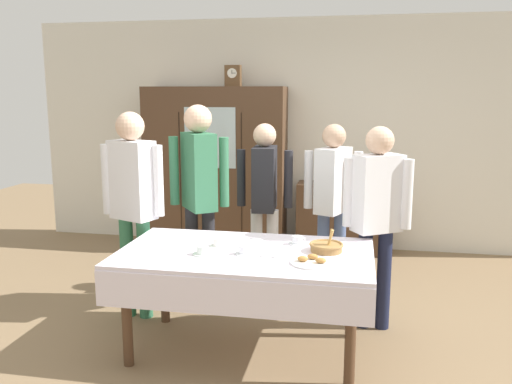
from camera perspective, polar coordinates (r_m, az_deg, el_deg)
name	(u,v)px	position (r m, az deg, el deg)	size (l,w,h in m)	color
ground_plane	(251,338)	(4.24, -0.52, -15.29)	(12.00, 12.00, 0.00)	#846B4C
back_wall	(294,135)	(6.45, 4.10, 6.14)	(6.40, 0.10, 2.70)	silver
dining_table	(244,266)	(3.78, -1.25, -7.89)	(1.78, 1.01, 0.75)	#4C3321
wall_cabinet	(216,168)	(6.38, -4.33, 2.54)	(1.66, 0.46, 1.91)	#4C3321
mantel_clock	(233,76)	(6.26, -2.47, 12.29)	(0.18, 0.11, 0.24)	brown
bookshelf_low	(343,218)	(6.31, 9.23, -2.76)	(1.06, 0.35, 0.81)	#4C3321
book_stack	(344,180)	(6.22, 9.36, 1.32)	(0.16, 0.23, 0.09)	#2D5184
tea_cup_front_edge	(244,251)	(3.70, -1.27, -6.27)	(0.13, 0.13, 0.06)	white
tea_cup_near_right	(202,251)	(3.71, -5.76, -6.27)	(0.13, 0.13, 0.06)	silver
tea_cup_mid_left	(297,241)	(3.95, 4.45, -5.20)	(0.13, 0.13, 0.06)	white
tea_cup_near_left	(218,243)	(3.89, -4.04, -5.44)	(0.13, 0.13, 0.06)	white
bread_basket	(326,247)	(3.80, 7.53, -5.81)	(0.24, 0.24, 0.16)	#9E7542
pastry_plate	(312,262)	(3.53, 5.98, -7.39)	(0.28, 0.28, 0.05)	white
spoon_front_edge	(270,257)	(3.64, 1.55, -6.94)	(0.12, 0.02, 0.01)	silver
spoon_far_left	(159,249)	(3.88, -10.35, -5.99)	(0.12, 0.02, 0.01)	silver
spoon_mid_right	(249,238)	(4.09, -0.75, -4.95)	(0.12, 0.02, 0.01)	silver
person_behind_table_right	(133,194)	(4.41, -13.01, -0.24)	(0.52, 0.32, 1.70)	#33704C
person_beside_shelf	(333,193)	(4.86, 8.18, -0.13)	(0.52, 0.41, 1.58)	slate
person_near_right_end	(199,185)	(4.56, -6.09, 0.76)	(0.52, 0.41, 1.75)	#232328
person_behind_table_left	(377,208)	(4.21, 12.79, -1.72)	(0.52, 0.36, 1.60)	#191E38
person_by_cabinet	(265,191)	(4.92, 0.92, 0.09)	(0.52, 0.37, 1.57)	silver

